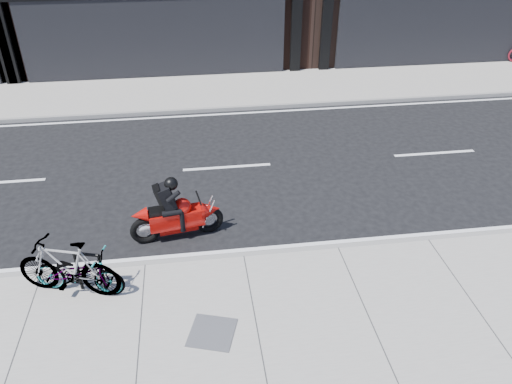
{
  "coord_description": "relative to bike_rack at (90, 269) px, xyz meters",
  "views": [
    {
      "loc": [
        -0.84,
        -9.94,
        6.7
      ],
      "look_at": [
        0.42,
        -0.79,
        0.9
      ],
      "focal_mm": 35.0,
      "sensor_mm": 36.0,
      "label": 1
    }
  ],
  "objects": [
    {
      "name": "sidewalk_far",
      "position": [
        2.91,
        10.35,
        -0.59
      ],
      "size": [
        60.0,
        3.5,
        0.13
      ],
      "primitive_type": "cube",
      "color": "gray",
      "rests_on": "ground"
    },
    {
      "name": "bike_rack",
      "position": [
        0.0,
        0.0,
        0.0
      ],
      "size": [
        0.51,
        0.2,
        0.89
      ],
      "rotation": [
        0.0,
        0.0,
        -0.29
      ],
      "color": "black",
      "rests_on": "sidewalk_near"
    },
    {
      "name": "sidewalk_near",
      "position": [
        2.91,
        -2.4,
        -0.59
      ],
      "size": [
        60.0,
        6.0,
        0.13
      ],
      "primitive_type": "cube",
      "color": "gray",
      "rests_on": "ground"
    },
    {
      "name": "bicycle_rear",
      "position": [
        -0.37,
        0.0,
        0.07
      ],
      "size": [
        2.06,
        1.11,
        1.19
      ],
      "primitive_type": "imported",
      "rotation": [
        0.0,
        0.0,
        4.42
      ],
      "color": "gray",
      "rests_on": "sidewalk_near"
    },
    {
      "name": "utility_grate",
      "position": [
        2.14,
        -1.36,
        -0.51
      ],
      "size": [
        0.94,
        0.94,
        0.02
      ],
      "primitive_type": "cube",
      "rotation": [
        0.0,
        0.0,
        -0.31
      ],
      "color": "#47484A",
      "rests_on": "sidewalk_near"
    },
    {
      "name": "bicycle_front",
      "position": [
        -0.21,
        0.0,
        -0.06
      ],
      "size": [
        1.84,
        1.05,
        0.91
      ],
      "primitive_type": "imported",
      "rotation": [
        0.0,
        0.0,
        1.3
      ],
      "color": "gray",
      "rests_on": "sidewalk_near"
    },
    {
      "name": "motorcycle",
      "position": [
        1.67,
        1.64,
        -0.03
      ],
      "size": [
        2.04,
        0.64,
        1.53
      ],
      "rotation": [
        0.0,
        0.0,
        0.16
      ],
      "color": "black",
      "rests_on": "ground"
    },
    {
      "name": "ground",
      "position": [
        2.91,
        2.6,
        -0.65
      ],
      "size": [
        120.0,
        120.0,
        0.0
      ],
      "primitive_type": "plane",
      "color": "black",
      "rests_on": "ground"
    }
  ]
}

